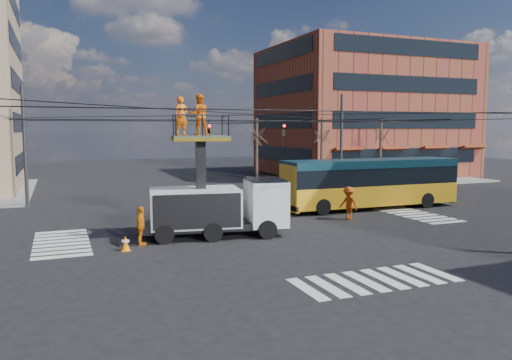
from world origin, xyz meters
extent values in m
plane|color=black|center=(0.00, 0.00, 0.00)|extent=(120.00, 120.00, 0.00)
cube|color=slate|center=(21.00, 21.00, 0.06)|extent=(18.00, 18.00, 0.12)
cube|color=black|center=(-13.00, 24.00, 2.33)|extent=(0.12, 13.60, 1.50)
cube|color=black|center=(-13.00, 24.00, 5.67)|extent=(0.12, 13.60, 1.50)
cube|color=black|center=(-13.00, 24.00, 9.00)|extent=(0.12, 13.60, 1.50)
cube|color=black|center=(-13.00, 24.00, 12.33)|extent=(0.12, 13.60, 1.50)
cube|color=black|center=(-13.00, 24.00, 15.67)|extent=(0.12, 13.60, 1.50)
cube|color=brown|center=(22.00, 24.00, 7.00)|extent=(20.00, 16.00, 14.00)
cube|color=black|center=(22.00, 16.00, 2.45)|extent=(17.00, 0.12, 1.58)
cube|color=black|center=(12.00, 24.00, 2.45)|extent=(0.12, 13.60, 1.58)
cube|color=black|center=(22.00, 16.00, 5.95)|extent=(17.00, 0.12, 1.57)
cube|color=black|center=(12.00, 24.00, 5.95)|extent=(0.12, 13.60, 1.57)
cube|color=black|center=(22.00, 16.00, 9.45)|extent=(17.00, 0.12, 1.57)
cube|color=black|center=(12.00, 24.00, 9.45)|extent=(0.12, 13.60, 1.57)
cube|color=black|center=(22.00, 16.00, 12.95)|extent=(17.00, 0.12, 1.57)
cube|color=black|center=(12.00, 24.00, 12.95)|extent=(0.12, 13.60, 1.57)
cylinder|color=#2D2D30|center=(12.00, 12.00, 4.00)|extent=(0.24, 0.24, 8.00)
cylinder|color=#2D2D30|center=(-12.00, 12.00, 4.00)|extent=(0.24, 0.24, 8.00)
cylinder|color=black|center=(0.00, 12.00, 5.70)|extent=(24.00, 0.03, 0.03)
cylinder|color=black|center=(-12.00, 0.00, 5.70)|extent=(0.03, 24.00, 0.03)
cylinder|color=black|center=(0.00, -12.00, 5.70)|extent=(24.00, 0.03, 0.03)
cylinder|color=black|center=(12.00, 0.00, 5.70)|extent=(0.03, 24.00, 0.03)
cylinder|color=black|center=(0.00, 0.00, 5.90)|extent=(24.02, 24.02, 0.03)
cylinder|color=black|center=(0.00, 0.00, 5.90)|extent=(24.02, 24.02, 0.03)
cylinder|color=black|center=(0.00, -1.20, 5.60)|extent=(24.00, 0.03, 0.03)
cylinder|color=black|center=(0.00, 1.20, 5.60)|extent=(24.00, 0.03, 0.03)
cylinder|color=black|center=(-1.20, 0.00, 5.50)|extent=(0.03, 24.00, 0.03)
cylinder|color=black|center=(1.20, 0.00, 5.50)|extent=(0.03, 24.00, 0.03)
imported|color=black|center=(2.50, 3.00, 5.10)|extent=(0.16, 0.20, 1.00)
imported|color=black|center=(-1.50, 5.00, 5.35)|extent=(0.26, 1.24, 0.50)
cylinder|color=#382B21|center=(5.00, 13.50, 3.00)|extent=(0.24, 0.24, 6.00)
cylinder|color=#382B21|center=(11.00, 13.50, 3.00)|extent=(0.24, 0.24, 6.00)
cylinder|color=#382B21|center=(17.00, 13.50, 3.00)|extent=(0.24, 0.24, 6.00)
cube|color=black|center=(-3.11, -1.17, 0.55)|extent=(7.26, 3.26, 0.30)
cube|color=silver|center=(-0.54, -1.58, 1.55)|extent=(2.15, 2.65, 2.20)
cube|color=black|center=(-0.54, -1.58, 2.35)|extent=(1.94, 2.52, 0.80)
cube|color=silver|center=(-4.00, -1.03, 1.45)|extent=(4.54, 3.12, 1.80)
cylinder|color=black|center=(-0.92, -2.68, 0.45)|extent=(0.94, 0.49, 0.90)
cylinder|color=black|center=(-0.56, -0.41, 0.45)|extent=(0.94, 0.49, 0.90)
cylinder|color=black|center=(-3.48, -2.28, 0.45)|extent=(0.94, 0.49, 0.90)
cylinder|color=black|center=(-3.13, 0.00, 0.45)|extent=(0.94, 0.49, 0.90)
cylinder|color=black|center=(-5.66, -1.93, 0.45)|extent=(0.94, 0.49, 0.90)
cylinder|color=black|center=(-5.30, 0.34, 0.45)|extent=(0.94, 0.49, 0.90)
cube|color=black|center=(-3.70, -1.08, 3.10)|extent=(0.51, 0.51, 3.41)
cube|color=#495030|center=(-3.70, -1.08, 4.81)|extent=(2.90, 2.48, 0.12)
cube|color=yellow|center=(-3.70, -1.08, 4.69)|extent=(2.90, 2.48, 0.12)
imported|color=orange|center=(-4.69, -1.49, 5.76)|extent=(0.71, 0.53, 1.79)
imported|color=orange|center=(-3.63, -0.66, 5.85)|extent=(1.04, 0.86, 1.97)
cube|color=yellow|center=(8.85, 3.13, 0.95)|extent=(11.90, 2.74, 1.30)
cube|color=black|center=(8.85, 3.13, 2.15)|extent=(11.90, 2.69, 1.10)
cube|color=#0C2C38|center=(8.85, 3.13, 2.95)|extent=(11.90, 2.74, 0.50)
cube|color=yellow|center=(3.02, 3.20, 1.60)|extent=(0.28, 2.47, 2.80)
cube|color=yellow|center=(14.68, 3.06, 1.60)|extent=(0.28, 2.47, 2.80)
cube|color=black|center=(2.97, 3.20, 0.45)|extent=(0.18, 2.60, 0.30)
cube|color=gold|center=(3.12, 3.20, 2.85)|extent=(0.12, 1.60, 0.35)
cylinder|color=black|center=(4.68, 2.00, 0.50)|extent=(1.00, 0.31, 1.00)
cylinder|color=black|center=(4.71, 4.36, 0.50)|extent=(1.00, 0.31, 1.00)
cylinder|color=black|center=(12.40, 1.91, 0.50)|extent=(1.00, 0.31, 1.00)
cylinder|color=black|center=(12.42, 4.27, 0.50)|extent=(1.00, 0.31, 1.00)
cone|color=orange|center=(-7.46, -2.57, 0.33)|extent=(0.36, 0.36, 0.66)
imported|color=orange|center=(-6.69, -1.86, 0.89)|extent=(0.71, 1.12, 1.77)
imported|color=#CE490D|center=(5.30, 0.13, 0.95)|extent=(1.08, 1.39, 1.90)
camera|label=1|loc=(-10.00, -24.04, 5.24)|focal=35.00mm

